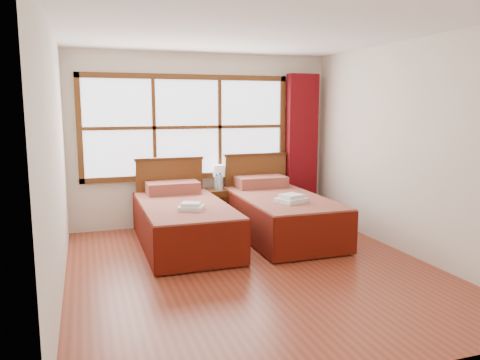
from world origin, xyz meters
name	(u,v)px	position (x,y,z in m)	size (l,w,h in m)	color
floor	(253,269)	(0.00, 0.00, 0.00)	(4.50, 4.50, 0.00)	brown
ceiling	(254,29)	(0.00, 0.00, 2.60)	(4.50, 4.50, 0.00)	white
wall_back	(203,140)	(0.00, 2.25, 1.30)	(4.00, 4.00, 0.00)	silver
wall_left	(55,161)	(-2.00, 0.00, 1.30)	(4.50, 4.50, 0.00)	silver
wall_right	(408,149)	(2.00, 0.00, 1.30)	(4.50, 4.50, 0.00)	silver
window	(187,127)	(-0.25, 2.21, 1.50)	(3.16, 0.06, 1.56)	white
curtain	(302,147)	(1.60, 2.11, 1.17)	(0.50, 0.16, 2.30)	maroon
bed_left	(183,221)	(-0.55, 1.20, 0.32)	(1.09, 2.12, 1.06)	#42230D
bed_right	(279,213)	(0.82, 1.20, 0.33)	(1.11, 2.16, 1.08)	#42230D
nightstand	(222,207)	(0.21, 1.99, 0.28)	(0.43, 0.42, 0.57)	#5A3113
towels_left	(191,207)	(-0.54, 0.73, 0.61)	(0.37, 0.35, 0.09)	white
towels_right	(291,199)	(0.78, 0.71, 0.62)	(0.43, 0.41, 0.10)	white
lamp	(219,172)	(0.21, 2.12, 0.82)	(0.18, 0.18, 0.36)	gold
bottle_near	(217,182)	(0.14, 2.00, 0.67)	(0.06, 0.06, 0.23)	#ACC9DD
bottle_far	(220,182)	(0.17, 1.93, 0.69)	(0.07, 0.07, 0.26)	#ACC9DD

